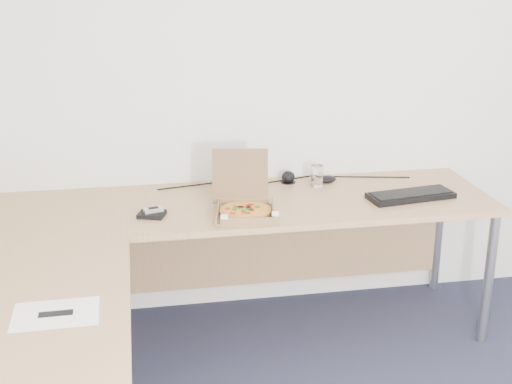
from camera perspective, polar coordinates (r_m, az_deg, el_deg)
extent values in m
cube|color=tan|center=(3.44, -1.17, -1.05)|extent=(2.50, 0.70, 0.03)
cube|color=tan|center=(2.44, -18.63, -11.23)|extent=(0.70, 1.50, 0.03)
cylinder|color=gray|center=(4.18, 14.70, -3.29)|extent=(0.05, 0.05, 0.70)
cube|color=olive|center=(3.26, -0.87, -1.84)|extent=(0.27, 0.27, 0.01)
cube|color=olive|center=(3.36, -1.31, 1.28)|extent=(0.27, 0.05, 0.27)
cylinder|color=#BB8340|center=(3.26, -0.88, -1.62)|extent=(0.24, 0.24, 0.02)
cylinder|color=red|center=(3.25, -0.88, -1.43)|extent=(0.21, 0.21, 0.00)
cylinder|color=silver|center=(3.65, 5.00, 1.33)|extent=(0.06, 0.06, 0.11)
cube|color=black|center=(3.56, 12.55, -0.29)|extent=(0.45, 0.21, 0.03)
ellipsoid|color=black|center=(3.73, 5.82, 1.05)|extent=(0.11, 0.08, 0.04)
cube|color=black|center=(3.28, -8.54, -1.81)|extent=(0.14, 0.13, 0.02)
cube|color=#B2B5BA|center=(3.28, -8.41, -1.45)|extent=(0.10, 0.07, 0.02)
cube|color=white|center=(2.51, -16.08, -9.56)|extent=(0.29, 0.21, 0.00)
ellipsoid|color=black|center=(3.71, 2.65, 1.29)|extent=(0.08, 0.08, 0.07)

